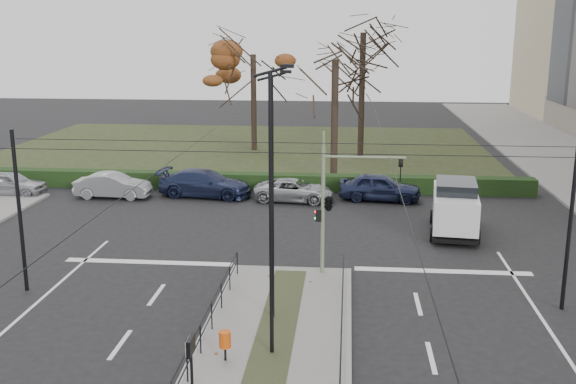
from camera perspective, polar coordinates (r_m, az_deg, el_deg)
name	(u,v)px	position (r m, az deg, el deg)	size (l,w,h in m)	color
ground	(279,323)	(22.55, -0.74, -11.01)	(140.00, 140.00, 0.00)	black
median_island	(271,357)	(20.29, -1.48, -13.77)	(4.40, 15.00, 0.14)	slate
park	(245,149)	(53.83, -3.63, 3.61)	(38.00, 26.00, 0.10)	#232C16
hedge	(212,181)	(40.81, -6.47, 0.95)	(38.00, 1.00, 1.00)	black
median_railing	(270,330)	(19.80, -1.53, -11.57)	(4.14, 13.24, 0.92)	black
catenary	(284,210)	(22.90, -0.35, -1.51)	(20.00, 34.00, 6.00)	black
traffic_light	(331,201)	(25.69, 3.63, -0.73)	(3.39, 1.94, 4.99)	slate
litter_bin	(225,340)	(19.74, -5.36, -12.35)	(0.35, 0.35, 0.89)	black
info_panel	(191,355)	(16.68, -8.23, -13.51)	(0.12, 0.56, 2.16)	black
streetlamp_median_near	(272,213)	(18.83, -1.39, -1.81)	(0.70, 0.14, 8.36)	black
streetlamp_median_far	(273,197)	(21.31, -1.31, -0.41)	(0.67, 0.14, 8.06)	black
parked_car_first	(10,183)	(42.17, -22.47, 0.69)	(1.66, 4.13, 1.41)	#95979C
parked_car_second	(113,186)	(39.67, -14.60, 0.53)	(1.50, 4.30, 1.42)	#95979C
parked_car_third	(205,183)	(38.95, -7.03, 0.74)	(2.17, 5.34, 1.55)	#1B2341
parked_car_fourth	(294,190)	(37.65, 0.53, 0.15)	(2.05, 4.44, 1.23)	#95979C
white_van	(455,206)	(32.52, 13.95, -1.18)	(2.62, 4.99, 2.53)	silver
rust_tree	(253,55)	(52.67, -2.97, 11.54)	(7.79, 7.79, 9.73)	black
bare_tree_center	(363,42)	(50.20, 6.38, 12.52)	(6.64, 6.64, 12.03)	black
bare_tree_near	(335,69)	(41.71, 4.03, 10.37)	(5.26, 5.26, 9.98)	black
parked_car_fifth	(380,187)	(38.11, 7.79, 0.42)	(1.82, 4.53, 1.54)	#1B2341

